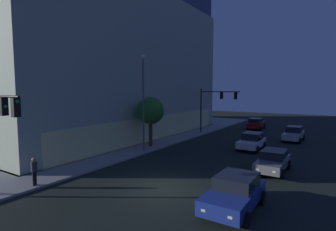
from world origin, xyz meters
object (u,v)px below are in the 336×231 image
sidewalk_tree (150,111)px  car_white (252,141)px  traffic_light_far_corner (215,101)px  car_red (256,124)px  street_lamp_sidewalk (143,92)px  car_blue (235,192)px  pedestrian_waiting (34,169)px  car_silver (294,134)px  modern_building (71,61)px  car_grey (273,161)px

sidewalk_tree → car_white: size_ratio=1.24×
traffic_light_far_corner → car_red: (8.26, -3.28, -3.59)m
street_lamp_sidewalk → car_blue: 14.29m
pedestrian_waiting → car_silver: size_ratio=0.37×
street_lamp_sidewalk → sidewalk_tree: (2.15, 0.76, -1.95)m
sidewalk_tree → car_white: 10.61m
car_blue → car_silver: (21.40, 0.09, -0.02)m
modern_building → street_lamp_sidewalk: modern_building is taller
modern_building → car_blue: (-13.03, -29.01, -9.37)m
pedestrian_waiting → modern_building: bearing=46.9°
modern_building → pedestrian_waiting: size_ratio=19.27×
traffic_light_far_corner → car_blue: size_ratio=1.31×
car_blue → pedestrian_waiting: bearing=108.3°
street_lamp_sidewalk → car_white: bearing=-51.1°
car_blue → car_grey: bearing=-2.6°
pedestrian_waiting → car_blue: pedestrian_waiting is taller
street_lamp_sidewalk → car_blue: (-7.26, -11.31, -4.87)m
car_grey → car_red: size_ratio=1.00×
pedestrian_waiting → car_red: pedestrian_waiting is taller
street_lamp_sidewalk → car_grey: size_ratio=2.06×
car_blue → car_grey: (7.46, -0.33, -0.06)m
traffic_light_far_corner → car_white: 9.84m
pedestrian_waiting → car_red: size_ratio=0.39×
modern_building → sidewalk_tree: size_ratio=6.49×
sidewalk_tree → car_blue: bearing=-128.0°
traffic_light_far_corner → car_silver: (1.03, -9.45, -3.61)m
car_grey → traffic_light_far_corner: bearing=37.4°
street_lamp_sidewalk → sidewalk_tree: street_lamp_sidewalk is taller
car_white → car_silver: (7.40, -2.87, -0.01)m
car_grey → car_silver: bearing=1.7°
traffic_light_far_corner → car_white: size_ratio=1.46×
modern_building → car_blue: modern_building is taller
car_blue → car_silver: 21.40m
modern_building → car_blue: bearing=-114.2°
traffic_light_far_corner → street_lamp_sidewalk: 13.29m
car_grey → modern_building: bearing=79.3°
modern_building → car_red: bearing=-55.5°
pedestrian_waiting → car_red: bearing=-8.6°
car_blue → car_white: car_blue is taller
street_lamp_sidewalk → sidewalk_tree: bearing=19.5°
traffic_light_far_corner → street_lamp_sidewalk: size_ratio=0.66×
car_blue → car_silver: car_silver is taller
car_silver → pedestrian_waiting: bearing=156.2°
sidewalk_tree → traffic_light_far_corner: bearing=-13.0°
car_blue → car_silver: bearing=0.2°
modern_building → car_white: size_ratio=8.02×
car_red → car_white: bearing=-167.3°
sidewalk_tree → car_blue: 15.58m
sidewalk_tree → pedestrian_waiting: (-13.09, -0.94, -2.61)m
modern_building → sidewalk_tree: (-3.61, -16.94, -6.46)m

